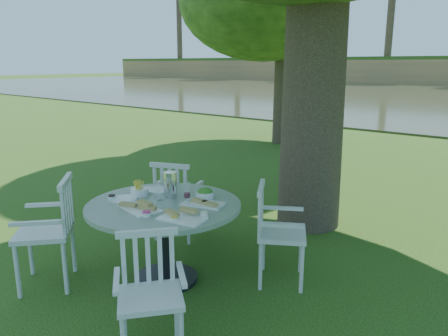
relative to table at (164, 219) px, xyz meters
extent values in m
plane|color=#19390C|center=(-0.11, 0.74, -0.58)|extent=(140.00, 140.00, 0.00)
cylinder|color=black|center=(0.00, 0.00, -0.56)|extent=(0.56, 0.56, 0.04)
cylinder|color=black|center=(0.00, 0.00, -0.22)|extent=(0.12, 0.12, 0.65)
cylinder|color=gray|center=(0.00, 0.00, 0.13)|extent=(1.33, 1.33, 0.04)
cylinder|color=silver|center=(1.04, 0.59, -0.36)|extent=(0.03, 0.03, 0.43)
cylinder|color=silver|center=(0.84, 0.92, -0.36)|extent=(0.03, 0.03, 0.43)
cylinder|color=silver|center=(0.74, 0.41, -0.36)|extent=(0.03, 0.03, 0.43)
cylinder|color=silver|center=(0.54, 0.74, -0.36)|extent=(0.03, 0.03, 0.43)
cube|color=silver|center=(0.79, 0.66, -0.13)|extent=(0.58, 0.59, 0.04)
cube|color=silver|center=(0.63, 0.56, 0.08)|extent=(0.26, 0.40, 0.44)
cylinder|color=silver|center=(-0.55, 1.03, -0.36)|extent=(0.03, 0.03, 0.44)
cylinder|color=silver|center=(-0.90, 0.88, -0.36)|extent=(0.03, 0.03, 0.44)
cylinder|color=silver|center=(-0.41, 0.71, -0.36)|extent=(0.03, 0.03, 0.44)
cylinder|color=silver|center=(-0.77, 0.56, -0.36)|extent=(0.03, 0.03, 0.44)
cube|color=silver|center=(-0.66, 0.80, -0.12)|extent=(0.57, 0.55, 0.04)
cube|color=silver|center=(-0.58, 0.62, 0.08)|extent=(0.43, 0.21, 0.45)
cylinder|color=silver|center=(-1.03, -0.72, -0.34)|extent=(0.04, 0.04, 0.47)
cylinder|color=silver|center=(-0.71, -0.99, -0.34)|extent=(0.04, 0.04, 0.47)
cylinder|color=silver|center=(-0.79, -0.43, -0.34)|extent=(0.04, 0.04, 0.47)
cylinder|color=silver|center=(-0.47, -0.70, -0.34)|extent=(0.04, 0.04, 0.47)
cube|color=silver|center=(-0.75, -0.71, -0.09)|extent=(0.65, 0.65, 0.04)
cube|color=silver|center=(-0.61, -0.55, 0.13)|extent=(0.39, 0.34, 0.48)
cylinder|color=silver|center=(0.46, -0.81, -0.38)|extent=(0.03, 0.03, 0.40)
cylinder|color=silver|center=(0.68, -0.52, -0.38)|extent=(0.03, 0.03, 0.40)
cube|color=silver|center=(0.70, -0.76, -0.16)|extent=(0.55, 0.56, 0.04)
cube|color=silver|center=(0.55, -0.65, 0.03)|extent=(0.28, 0.35, 0.41)
cube|color=white|center=(-0.03, -0.23, 0.15)|extent=(0.41, 0.29, 0.01)
cube|color=white|center=(0.41, -0.18, 0.15)|extent=(0.39, 0.28, 0.01)
cube|color=white|center=(0.29, 0.20, 0.15)|extent=(0.39, 0.29, 0.01)
cylinder|color=white|center=(-0.35, -0.16, 0.15)|extent=(0.25, 0.25, 0.01)
cylinder|color=white|center=(-0.34, 0.24, 0.15)|extent=(0.26, 0.26, 0.01)
cylinder|color=white|center=(-0.35, 0.02, 0.18)|extent=(0.17, 0.17, 0.06)
cylinder|color=white|center=(0.16, 0.35, 0.17)|extent=(0.17, 0.17, 0.06)
cylinder|color=silver|center=(-0.08, 0.16, 0.27)|extent=(0.12, 0.12, 0.24)
cylinder|color=white|center=(0.12, 0.16, 0.23)|extent=(0.06, 0.06, 0.18)
cylinder|color=white|center=(-0.09, 0.04, 0.20)|extent=(0.06, 0.06, 0.10)
cylinder|color=white|center=(-0.15, 0.07, 0.21)|extent=(0.07, 0.07, 0.12)
cylinder|color=white|center=(0.14, -0.31, 0.16)|extent=(0.08, 0.08, 0.03)
cylinder|color=white|center=(0.38, -0.24, 0.16)|extent=(0.06, 0.06, 0.03)
cylinder|color=white|center=(0.49, -0.02, 0.16)|extent=(0.07, 0.07, 0.03)
cylinder|color=white|center=(-0.44, -0.22, 0.16)|extent=(0.07, 0.07, 0.03)
ellipsoid|color=#203C13|center=(-3.01, 6.64, 2.71)|extent=(3.51, 3.51, 2.46)
cylinder|color=black|center=(-40.11, 41.24, 8.12)|extent=(0.70, 0.70, 13.00)
cylinder|color=black|center=(-31.11, 41.24, 8.12)|extent=(0.70, 0.70, 13.00)
camera|label=1|loc=(2.70, -2.41, 1.33)|focal=35.00mm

